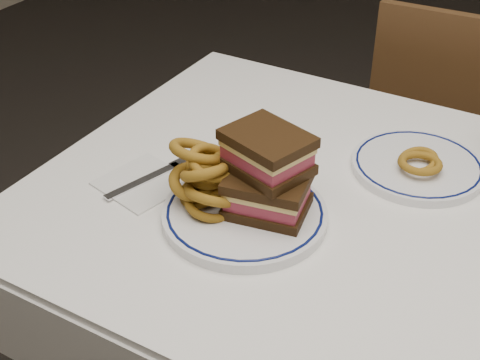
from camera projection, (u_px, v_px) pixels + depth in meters
The scene contains 9 objects.
dining_table at pixel (391, 268), 1.16m from camera, with size 1.27×0.87×0.75m.
chair_far at pixel (445, 136), 1.88m from camera, with size 0.41×0.41×0.86m.
main_plate at pixel (245, 214), 1.10m from camera, with size 0.27×0.27×0.02m.
reuben_sandwich at pixel (267, 173), 1.07m from camera, with size 0.16×0.15×0.13m.
onion_rings_main at pixel (205, 177), 1.09m from camera, with size 0.14×0.13×0.13m.
ketchup_ramekin at pixel (248, 165), 1.18m from camera, with size 0.05×0.05×0.03m.
far_plate at pixel (418, 166), 1.22m from camera, with size 0.24×0.24×0.02m.
onion_rings_far at pixel (419, 162), 1.20m from camera, with size 0.09×0.10×0.04m.
napkin_fork at pixel (145, 181), 1.19m from camera, with size 0.17×0.18×0.01m.
Camera 1 is at (0.21, -0.89, 1.43)m, focal length 50.00 mm.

